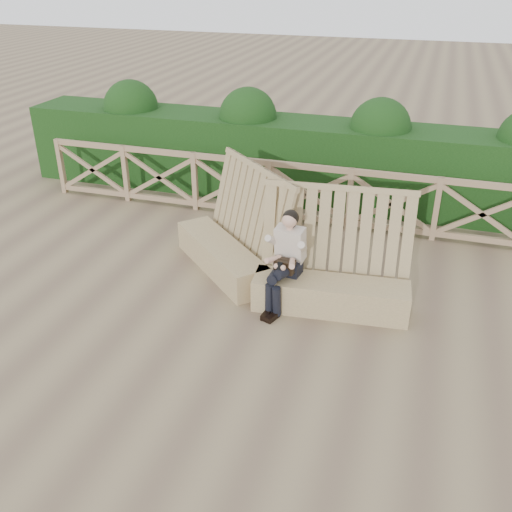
% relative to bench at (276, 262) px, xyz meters
% --- Properties ---
extents(ground, '(60.00, 60.00, 0.00)m').
position_rel_bench_xyz_m(ground, '(-0.06, -1.23, -0.39)').
color(ground, brown).
rests_on(ground, ground).
extents(bench, '(3.74, 2.01, 1.57)m').
position_rel_bench_xyz_m(bench, '(0.00, 0.00, 0.00)').
color(bench, olive).
rests_on(bench, ground).
extents(woman, '(0.43, 0.83, 1.35)m').
position_rel_bench_xyz_m(woman, '(0.25, -0.41, 0.33)').
color(woman, black).
rests_on(woman, ground).
extents(guardrail, '(10.10, 0.09, 1.10)m').
position_rel_bench_xyz_m(guardrail, '(-0.06, 2.27, 0.16)').
color(guardrail, '#977658').
rests_on(guardrail, ground).
extents(hedge, '(12.00, 1.20, 1.50)m').
position_rel_bench_xyz_m(hedge, '(-0.06, 3.47, 0.36)').
color(hedge, black).
rests_on(hedge, ground).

